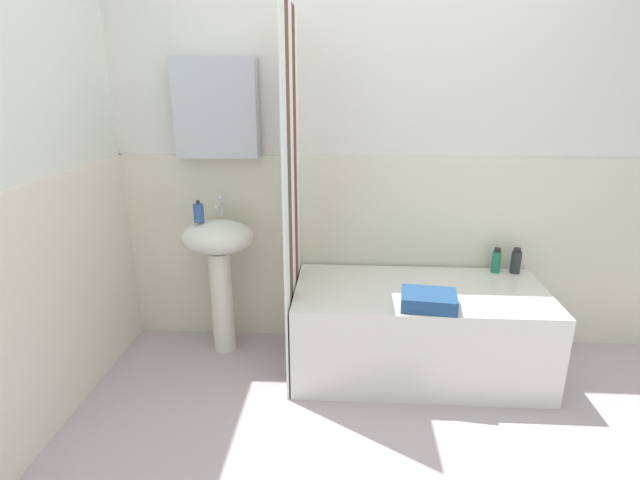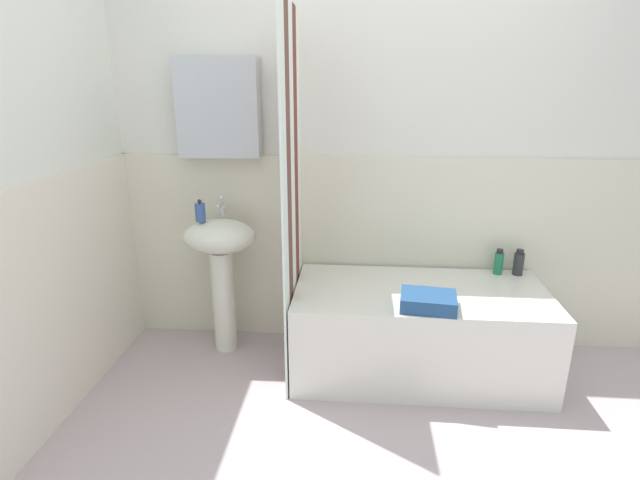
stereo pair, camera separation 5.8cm
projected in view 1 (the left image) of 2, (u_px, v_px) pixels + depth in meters
name	position (u px, v px, depth m)	size (l,w,h in m)	color
wall_back_tiled	(362.00, 166.00, 2.93)	(3.60, 0.18, 2.40)	silver
wall_left_tiled	(25.00, 202.00, 2.15)	(0.07, 1.81, 2.40)	silver
sink	(219.00, 257.00, 2.91)	(0.44, 0.34, 0.85)	silver
faucet	(220.00, 207.00, 2.90)	(0.03, 0.12, 0.12)	silver
soap_dispenser	(199.00, 213.00, 2.80)	(0.06, 0.06, 0.13)	#34539A
bathtub	(418.00, 329.00, 2.81)	(1.41, 0.69, 0.51)	silver
shower_curtain	(292.00, 203.00, 2.62)	(0.01, 0.69, 2.00)	white
lotion_bottle	(516.00, 261.00, 2.94)	(0.06, 0.06, 0.16)	#2E3034
shampoo_bottle	(496.00, 261.00, 2.95)	(0.05, 0.05, 0.16)	#207952
towel_folded	(429.00, 300.00, 2.50)	(0.28, 0.21, 0.08)	navy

